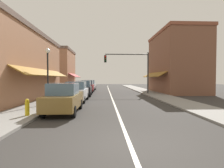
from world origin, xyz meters
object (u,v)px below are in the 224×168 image
object	(u,v)px
parked_car_nearest_left	(64,98)
parked_car_second_left	(77,92)
parked_car_far_left	(87,86)
fire_hydrant	(27,107)
parked_car_distant_left	(90,85)
street_lamp_left_near	(48,66)
parked_car_third_left	(84,88)
traffic_signal_mast_arm	(132,65)

from	to	relation	value
parked_car_nearest_left	parked_car_second_left	bearing A→B (deg)	90.46
parked_car_far_left	fire_hydrant	xyz separation A→B (m)	(-1.57, -16.48, -0.33)
parked_car_far_left	parked_car_distant_left	xyz separation A→B (m)	(0.01, 4.46, 0.00)
parked_car_nearest_left	parked_car_second_left	world-z (taller)	same
parked_car_second_left	parked_car_nearest_left	bearing A→B (deg)	-89.03
parked_car_second_left	street_lamp_left_near	world-z (taller)	street_lamp_left_near
parked_car_second_left	fire_hydrant	size ratio (longest dim) A/B	4.72
parked_car_nearest_left	parked_car_third_left	bearing A→B (deg)	89.81
parked_car_nearest_left	parked_car_far_left	world-z (taller)	same
parked_car_second_left	parked_car_third_left	size ratio (longest dim) A/B	0.99
fire_hydrant	parked_car_distant_left	bearing A→B (deg)	85.71
parked_car_third_left	fire_hydrant	distance (m)	11.57
street_lamp_left_near	parked_car_third_left	bearing A→B (deg)	75.82
parked_car_distant_left	fire_hydrant	bearing A→B (deg)	-92.70
traffic_signal_mast_arm	street_lamp_left_near	bearing A→B (deg)	-130.86
parked_car_far_left	fire_hydrant	size ratio (longest dim) A/B	4.72
parked_car_third_left	parked_car_distant_left	world-z (taller)	same
parked_car_far_left	traffic_signal_mast_arm	distance (m)	7.41
parked_car_distant_left	fire_hydrant	world-z (taller)	parked_car_distant_left
parked_car_second_left	traffic_signal_mast_arm	distance (m)	9.41
traffic_signal_mast_arm	parked_car_second_left	bearing A→B (deg)	-131.91
parked_car_second_left	parked_car_distant_left	distance (m)	14.46
parked_car_far_left	street_lamp_left_near	distance (m)	12.61
parked_car_second_left	parked_car_far_left	bearing A→B (deg)	90.19
traffic_signal_mast_arm	fire_hydrant	bearing A→B (deg)	-119.84
fire_hydrant	street_lamp_left_near	bearing A→B (deg)	93.17
parked_car_nearest_left	traffic_signal_mast_arm	size ratio (longest dim) A/B	0.72
parked_car_distant_left	fire_hydrant	distance (m)	21.00
fire_hydrant	parked_car_third_left	bearing A→B (deg)	82.00
parked_car_third_left	parked_car_distant_left	size ratio (longest dim) A/B	1.00
street_lamp_left_near	fire_hydrant	bearing A→B (deg)	-86.83
parked_car_second_left	street_lamp_left_near	bearing A→B (deg)	-127.39
parked_car_far_left	street_lamp_left_near	world-z (taller)	street_lamp_left_near
parked_car_third_left	traffic_signal_mast_arm	xyz separation A→B (m)	(5.94, 1.71, 2.83)
parked_car_nearest_left	parked_car_far_left	size ratio (longest dim) A/B	1.00
parked_car_distant_left	fire_hydrant	size ratio (longest dim) A/B	4.77
parked_car_third_left	fire_hydrant	xyz separation A→B (m)	(-1.61, -11.45, -0.33)
parked_car_third_left	parked_car_far_left	world-z (taller)	same
parked_car_second_left	parked_car_far_left	distance (m)	10.00
parked_car_nearest_left	parked_car_far_left	distance (m)	15.25
parked_car_nearest_left	parked_car_distant_left	world-z (taller)	same
parked_car_third_left	street_lamp_left_near	world-z (taller)	street_lamp_left_near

